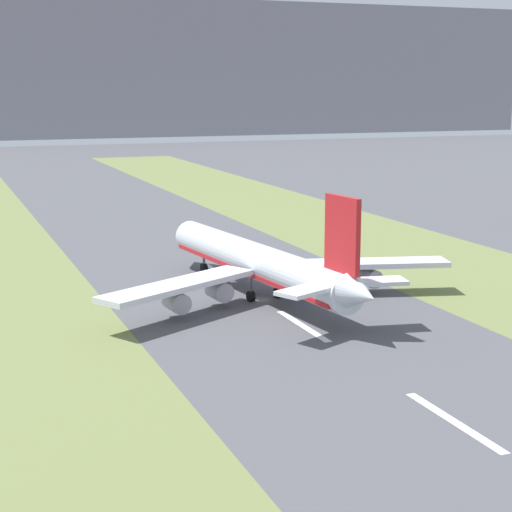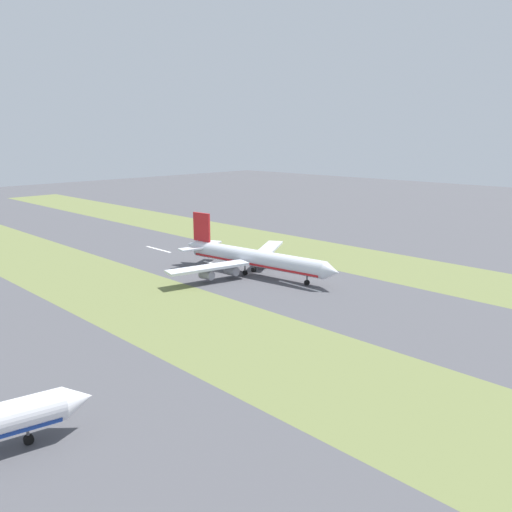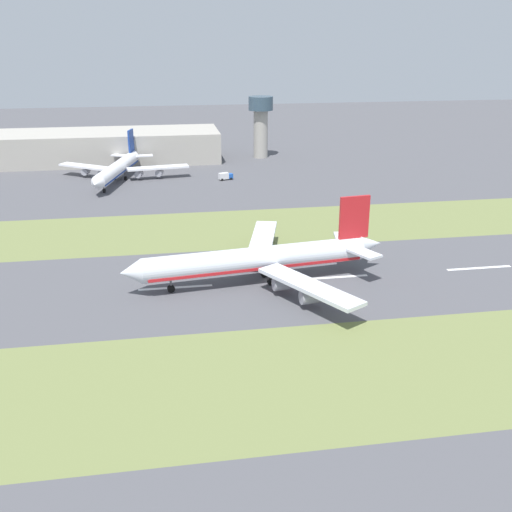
# 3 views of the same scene
# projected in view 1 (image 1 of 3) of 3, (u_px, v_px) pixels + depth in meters

# --- Properties ---
(ground_plane) EXTENTS (800.00, 800.00, 0.00)m
(ground_plane) POSITION_uv_depth(u_px,v_px,m) (262.00, 300.00, 144.14)
(ground_plane) COLOR #4C4C51
(grass_median_east) EXTENTS (40.00, 600.00, 0.01)m
(grass_median_east) POSITION_uv_depth(u_px,v_px,m) (486.00, 279.00, 159.89)
(grass_median_east) COLOR olive
(grass_median_east) RESTS_ON ground
(centreline_dash_near) EXTENTS (1.20, 18.00, 0.01)m
(centreline_dash_near) POSITION_uv_depth(u_px,v_px,m) (454.00, 421.00, 92.04)
(centreline_dash_near) COLOR silver
(centreline_dash_near) RESTS_ON ground
(centreline_dash_mid) EXTENTS (1.20, 18.00, 0.01)m
(centreline_dash_mid) POSITION_uv_depth(u_px,v_px,m) (303.00, 326.00, 128.68)
(centreline_dash_mid) COLOR silver
(centreline_dash_mid) RESTS_ON ground
(centreline_dash_far) EXTENTS (1.20, 18.00, 0.01)m
(centreline_dash_far) POSITION_uv_depth(u_px,v_px,m) (219.00, 273.00, 165.33)
(centreline_dash_far) COLOR silver
(centreline_dash_far) RESTS_ON ground
(airplane_main_jet) EXTENTS (63.61, 67.15, 20.20)m
(airplane_main_jet) POSITION_uv_depth(u_px,v_px,m) (261.00, 264.00, 144.22)
(airplane_main_jet) COLOR silver
(airplane_main_jet) RESTS_ON ground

